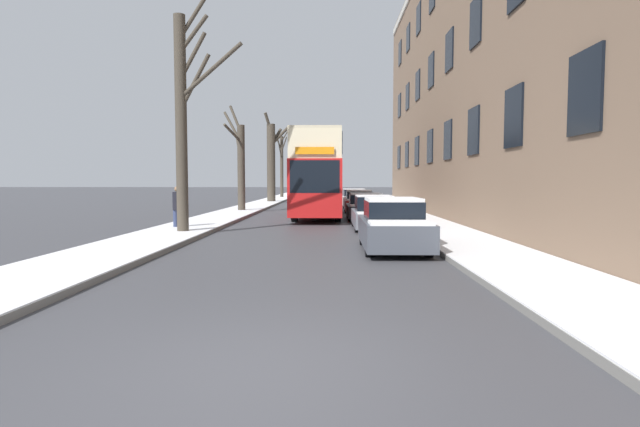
% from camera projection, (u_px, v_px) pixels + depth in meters
% --- Properties ---
extents(ground_plane, '(320.00, 320.00, 0.00)m').
position_uv_depth(ground_plane, '(254.00, 367.00, 5.32)').
color(ground_plane, '#424247').
extents(sidewalk_left, '(2.61, 130.00, 0.16)m').
position_uv_depth(sidewalk_left, '(281.00, 197.00, 58.30)').
color(sidewalk_left, slate).
rests_on(sidewalk_left, ground).
extents(sidewalk_right, '(2.61, 130.00, 0.16)m').
position_uv_depth(sidewalk_right, '(367.00, 197.00, 58.08)').
color(sidewalk_right, slate).
rests_on(sidewalk_right, ground).
extents(terrace_facade_right, '(9.10, 38.08, 15.36)m').
position_uv_depth(terrace_facade_right, '(530.00, 67.00, 24.97)').
color(terrace_facade_right, '#7A604C').
rests_on(terrace_facade_right, ground).
extents(bare_tree_left_0, '(2.63, 1.48, 10.12)m').
position_uv_depth(bare_tree_left_0, '(184.00, 114.00, 18.08)').
color(bare_tree_left_0, '#423A30').
rests_on(bare_tree_left_0, ground).
extents(bare_tree_left_1, '(1.64, 2.99, 6.82)m').
position_uv_depth(bare_tree_left_1, '(240.00, 163.00, 31.55)').
color(bare_tree_left_1, '#423A30').
rests_on(bare_tree_left_1, ground).
extents(bare_tree_left_2, '(2.35, 1.85, 8.11)m').
position_uv_depth(bare_tree_left_2, '(272.00, 161.00, 45.17)').
color(bare_tree_left_2, '#423A30').
rests_on(bare_tree_left_2, ground).
extents(bare_tree_left_3, '(2.41, 2.09, 8.42)m').
position_uv_depth(bare_tree_left_3, '(282.00, 163.00, 57.54)').
color(bare_tree_left_3, '#423A30').
rests_on(bare_tree_left_3, ground).
extents(double_decker_bus, '(2.49, 11.07, 4.46)m').
position_uv_depth(double_decker_bus, '(318.00, 171.00, 27.57)').
color(double_decker_bus, red).
rests_on(double_decker_bus, ground).
extents(parked_car_0, '(1.78, 4.11, 1.51)m').
position_uv_depth(parked_car_0, '(393.00, 226.00, 14.27)').
color(parked_car_0, '#474C56').
rests_on(parked_car_0, ground).
extents(parked_car_1, '(1.73, 4.38, 1.40)m').
position_uv_depth(parked_car_1, '(374.00, 214.00, 20.59)').
color(parked_car_1, slate).
rests_on(parked_car_1, ground).
extents(parked_car_2, '(1.88, 4.13, 1.38)m').
position_uv_depth(parked_car_2, '(365.00, 207.00, 25.79)').
color(parked_car_2, black).
rests_on(parked_car_2, ground).
extents(parked_car_3, '(1.81, 4.08, 1.43)m').
position_uv_depth(parked_car_3, '(359.00, 202.00, 31.73)').
color(parked_car_3, maroon).
rests_on(parked_car_3, ground).
extents(parked_car_4, '(1.83, 4.13, 1.41)m').
position_uv_depth(parked_car_4, '(355.00, 199.00, 37.65)').
color(parked_car_4, silver).
rests_on(parked_car_4, ground).
extents(pedestrian_left_sidewalk, '(0.39, 0.39, 1.79)m').
position_uv_depth(pedestrian_left_sidewalk, '(178.00, 206.00, 19.95)').
color(pedestrian_left_sidewalk, navy).
rests_on(pedestrian_left_sidewalk, ground).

